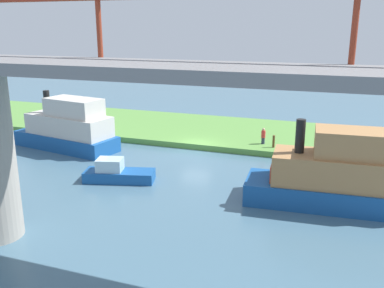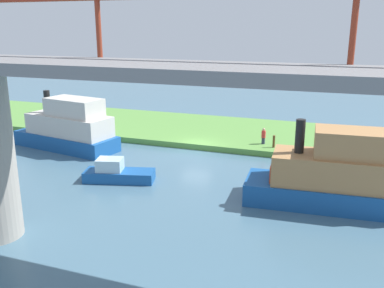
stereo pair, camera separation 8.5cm
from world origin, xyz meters
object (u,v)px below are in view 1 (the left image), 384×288
object	(u,v)px
skiff_small	(339,176)
motorboat_red	(313,165)
motorboat_white	(117,173)
pontoon_yellow	(68,128)
person_on_bank	(263,136)
mooring_post	(274,141)

from	to	relation	value
skiff_small	motorboat_red	distance (m)	5.96
motorboat_white	pontoon_yellow	bearing A→B (deg)	-35.17
pontoon_yellow	motorboat_red	bearing A→B (deg)	-177.94
motorboat_white	motorboat_red	world-z (taller)	motorboat_red
person_on_bank	pontoon_yellow	distance (m)	16.77
mooring_post	motorboat_white	world-z (taller)	motorboat_white
motorboat_red	person_on_bank	bearing A→B (deg)	-45.97
pontoon_yellow	motorboat_red	world-z (taller)	pontoon_yellow
mooring_post	skiff_small	size ratio (longest dim) A/B	0.10
person_on_bank	skiff_small	bearing A→B (deg)	121.65
person_on_bank	mooring_post	distance (m)	1.30
mooring_post	motorboat_red	distance (m)	5.28
person_on_bank	motorboat_white	size ratio (longest dim) A/B	0.28
skiff_small	mooring_post	bearing A→B (deg)	-60.74
person_on_bank	skiff_small	size ratio (longest dim) A/B	0.14
skiff_small	motorboat_white	size ratio (longest dim) A/B	2.03
skiff_small	pontoon_yellow	size ratio (longest dim) A/B	1.02
mooring_post	person_on_bank	bearing A→B (deg)	-37.81
motorboat_white	motorboat_red	size ratio (longest dim) A/B	0.94
motorboat_white	motorboat_red	bearing A→B (deg)	-153.30
motorboat_red	pontoon_yellow	bearing A→B (deg)	2.06
person_on_bank	motorboat_white	world-z (taller)	person_on_bank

